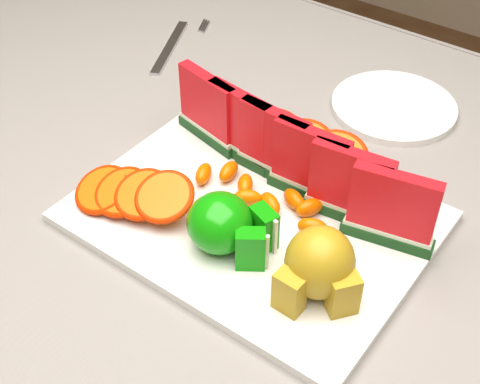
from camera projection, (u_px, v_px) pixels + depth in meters
table at (227, 251)px, 0.90m from camera, size 1.40×0.90×0.75m
tablecloth at (226, 218)px, 0.86m from camera, size 1.53×1.03×0.20m
platter at (253, 216)px, 0.79m from camera, size 0.40×0.30×0.01m
apple_cluster at (226, 225)px, 0.73m from camera, size 0.11×0.09×0.07m
pear_cluster at (319, 266)px, 0.68m from camera, size 0.10×0.10×0.08m
side_plate at (394, 106)px, 0.97m from camera, size 0.21×0.21×0.01m
fork at (173, 45)px, 1.10m from camera, size 0.08×0.19×0.00m
watermelon_row at (292, 156)px, 0.80m from camera, size 0.39×0.07×0.10m
orange_fan_front at (133, 193)px, 0.78m from camera, size 0.16×0.11×0.05m
orange_fan_back at (285, 140)px, 0.87m from camera, size 0.24×0.11×0.04m
tangerine_segments at (263, 195)px, 0.80m from camera, size 0.19×0.07×0.02m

